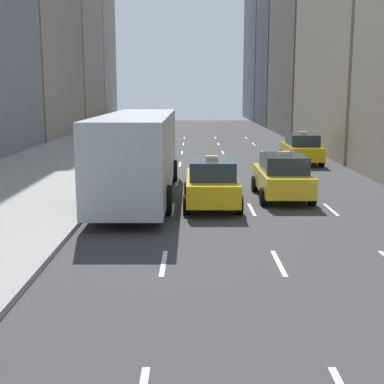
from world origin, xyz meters
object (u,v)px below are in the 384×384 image
taxi_lead (212,182)px  city_bus (139,152)px  taxi_third (283,176)px  taxi_second (302,148)px

taxi_lead → city_bus: size_ratio=0.38×
taxi_lead → taxi_third: (2.80, 1.47, 0.00)m
taxi_third → taxi_second: bearing=74.8°
taxi_third → city_bus: 5.70m
taxi_third → city_bus: (-5.61, 0.43, 0.91)m
taxi_second → taxi_third: size_ratio=1.00×
taxi_lead → taxi_second: (5.60, 11.75, 0.00)m
taxi_lead → taxi_second: 13.01m
taxi_lead → taxi_second: bearing=64.5°
city_bus → taxi_second: bearing=49.5°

